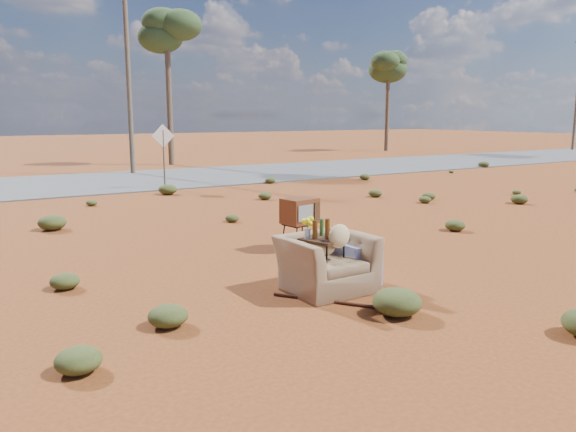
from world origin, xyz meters
TOP-DOWN VIEW (x-y plane):
  - ground at (0.00, 0.00)m, footprint 140.00×140.00m
  - highway at (0.00, 15.00)m, footprint 140.00×7.00m
  - armchair at (-0.25, -0.17)m, footprint 1.46×0.95m
  - tv_unit at (0.65, 2.09)m, footprint 0.68×0.59m
  - side_table at (-0.44, -0.13)m, footprint 0.68×0.68m
  - rusty_bar at (-0.64, -0.67)m, footprint 1.01×1.35m
  - road_sign at (1.50, 12.00)m, footprint 0.78×0.06m
  - eucalyptus_center at (5.00, 21.00)m, footprint 3.20×3.20m
  - eucalyptus_right at (22.00, 24.00)m, footprint 3.20×3.20m
  - utility_pole_center at (2.00, 17.50)m, footprint 1.40×0.20m
  - scrub_patch at (-0.82, 4.41)m, footprint 17.49×8.07m

SIDE VIEW (x-z plane):
  - ground at x=0.00m, z-range 0.00..0.00m
  - highway at x=0.00m, z-range 0.00..0.04m
  - rusty_bar at x=-0.64m, z-range 0.00..0.04m
  - scrub_patch at x=-0.82m, z-range -0.03..0.30m
  - armchair at x=-0.25m, z-range -0.04..1.04m
  - tv_unit at x=0.65m, z-range 0.24..1.21m
  - side_table at x=-0.44m, z-range 0.26..1.33m
  - road_sign at x=1.50m, z-range 0.41..2.60m
  - utility_pole_center at x=2.00m, z-range 0.15..8.15m
  - eucalyptus_right at x=22.00m, z-range 2.39..9.49m
  - eucalyptus_center at x=5.00m, z-range 2.63..10.23m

